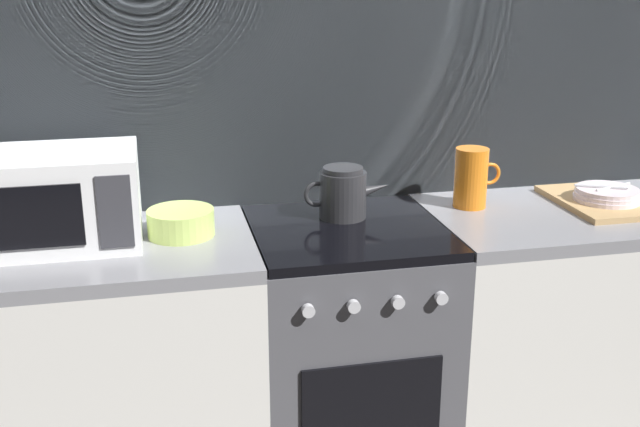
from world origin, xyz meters
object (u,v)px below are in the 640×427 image
pitcher (471,178)px  dish_pile (605,198)px  kettle (343,193)px  microwave (58,198)px  mixing_bowl (181,222)px  stove_unit (346,357)px

pitcher → dish_pile: (0.45, -0.08, -0.08)m
kettle → dish_pile: (0.90, -0.06, -0.06)m
dish_pile → microwave: bearing=179.5°
microwave → kettle: (0.86, 0.05, -0.05)m
kettle → dish_pile: kettle is taller
microwave → mixing_bowl: microwave is taller
dish_pile → pitcher: bearing=169.6°
pitcher → dish_pile: pitcher is taller
stove_unit → microwave: bearing=176.6°
dish_pile → kettle: bearing=175.9°
kettle → mixing_bowl: kettle is taller
microwave → pitcher: (1.31, 0.07, -0.03)m
stove_unit → dish_pile: (0.90, 0.03, 0.47)m
stove_unit → kettle: (0.01, 0.10, 0.53)m
microwave → mixing_bowl: 0.36m
stove_unit → pitcher: pitcher is taller
stove_unit → microwave: (-0.85, 0.05, 0.59)m
mixing_bowl → pitcher: pitcher is taller
mixing_bowl → microwave: bearing=177.7°
pitcher → dish_pile: 0.47m
microwave → mixing_bowl: (0.35, -0.01, -0.10)m
stove_unit → mixing_bowl: (-0.51, 0.04, 0.49)m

